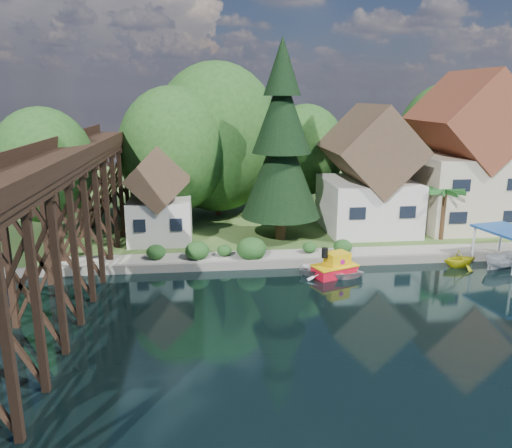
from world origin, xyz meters
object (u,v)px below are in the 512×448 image
object	(u,v)px
trestle_bridge	(65,209)
shed	(160,201)
house_center	(464,162)
boat_white_a	(332,270)
palm_tree	(445,193)
conifer	(281,146)
boat_yellow	(460,257)
boat_canopy	(507,252)
tugboat	(335,267)
house_left	(368,178)

from	to	relation	value
trestle_bridge	shed	distance (m)	10.69
house_center	boat_white_a	bearing A→B (deg)	-144.35
palm_tree	boat_white_a	distance (m)	13.23
trestle_bridge	palm_tree	bearing A→B (deg)	14.07
trestle_bridge	boat_white_a	size ratio (longest dim) A/B	10.05
shed	palm_tree	size ratio (longest dim) A/B	1.73
conifer	trestle_bridge	bearing A→B (deg)	-149.79
shed	boat_white_a	size ratio (longest dim) A/B	1.79
house_center	shed	bearing A→B (deg)	-175.76
conifer	palm_tree	bearing A→B (deg)	-6.82
shed	boat_yellow	world-z (taller)	shed
palm_tree	boat_white_a	xyz separation A→B (m)	(-10.94, -6.27, -4.00)
boat_canopy	palm_tree	bearing A→B (deg)	108.31
shed	boat_canopy	size ratio (longest dim) A/B	1.57
boat_canopy	boat_yellow	bearing A→B (deg)	168.42
tugboat	boat_canopy	bearing A→B (deg)	1.06
boat_canopy	house_center	bearing A→B (deg)	80.54
trestle_bridge	palm_tree	world-z (taller)	trestle_bridge
trestle_bridge	tugboat	xyz separation A→B (m)	(17.55, 0.80, -4.69)
house_center	house_left	bearing A→B (deg)	-176.82
boat_yellow	tugboat	bearing A→B (deg)	85.98
house_left	boat_white_a	xyz separation A→B (m)	(-5.66, -10.01, -4.68)
house_center	shed	xyz separation A→B (m)	(-27.00, -2.00, -2.59)
house_left	palm_tree	distance (m)	6.51
house_center	palm_tree	bearing A→B (deg)	-131.23
shed	tugboat	xyz separation A→B (m)	(12.55, -8.53, -3.17)
house_left	shed	distance (m)	18.11
conifer	house_left	bearing A→B (deg)	14.85
conifer	palm_tree	size ratio (longest dim) A/B	3.57
house_center	shed	world-z (taller)	house_center
shed	boat_white_a	distance (m)	15.37
shed	boat_white_a	bearing A→B (deg)	-34.59
house_left	shed	world-z (taller)	house_left
conifer	boat_canopy	size ratio (longest dim) A/B	3.22
house_center	boat_canopy	world-z (taller)	house_center
tugboat	boat_yellow	bearing A→B (deg)	5.26
trestle_bridge	house_center	world-z (taller)	house_center
trestle_bridge	palm_tree	size ratio (longest dim) A/B	9.76
house_center	boat_white_a	xyz separation A→B (m)	(-14.66, -10.51, -5.96)
house_center	boat_canopy	size ratio (longest dim) A/B	2.77
trestle_bridge	shed	bearing A→B (deg)	61.81
conifer	tugboat	distance (m)	11.27
house_left	house_center	distance (m)	9.10
boat_white_a	boat_canopy	distance (m)	12.97
shed	palm_tree	xyz separation A→B (m)	(23.28, -2.24, 0.63)
shed	tugboat	size ratio (longest dim) A/B	2.29
house_center	tugboat	distance (m)	18.78
shed	palm_tree	bearing A→B (deg)	-5.50
palm_tree	tugboat	size ratio (longest dim) A/B	1.32
house_left	boat_white_a	bearing A→B (deg)	-119.47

